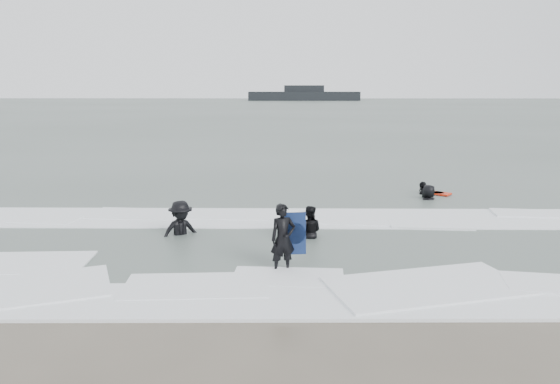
{
  "coord_description": "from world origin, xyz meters",
  "views": [
    {
      "loc": [
        0.21,
        -10.59,
        4.17
      ],
      "look_at": [
        0.0,
        5.0,
        1.1
      ],
      "focal_mm": 35.0,
      "sensor_mm": 36.0,
      "label": 1
    }
  ],
  "objects_px": {
    "surfer_right_far": "(428,201)",
    "surfer_wading": "(309,239)",
    "vessel_horizon": "(304,95)",
    "surfer_breaker": "(181,237)",
    "surfer_centre": "(283,272)",
    "surfer_right_near": "(423,195)"
  },
  "relations": [
    {
      "from": "surfer_right_near",
      "to": "vessel_horizon",
      "type": "xyz_separation_m",
      "value": [
        -0.88,
        126.54,
        1.48
      ]
    },
    {
      "from": "surfer_centre",
      "to": "vessel_horizon",
      "type": "bearing_deg",
      "value": 68.29
    },
    {
      "from": "surfer_wading",
      "to": "surfer_breaker",
      "type": "xyz_separation_m",
      "value": [
        -3.56,
        0.13,
        0.0
      ]
    },
    {
      "from": "surfer_centre",
      "to": "surfer_right_near",
      "type": "bearing_deg",
      "value": 39.31
    },
    {
      "from": "surfer_right_far",
      "to": "surfer_wading",
      "type": "bearing_deg",
      "value": 5.82
    },
    {
      "from": "vessel_horizon",
      "to": "surfer_breaker",
      "type": "bearing_deg",
      "value": -93.16
    },
    {
      "from": "surfer_centre",
      "to": "surfer_breaker",
      "type": "relative_size",
      "value": 0.85
    },
    {
      "from": "surfer_breaker",
      "to": "surfer_right_near",
      "type": "bearing_deg",
      "value": 5.89
    },
    {
      "from": "surfer_centre",
      "to": "vessel_horizon",
      "type": "relative_size",
      "value": 0.05
    },
    {
      "from": "surfer_right_near",
      "to": "vessel_horizon",
      "type": "height_order",
      "value": "vessel_horizon"
    },
    {
      "from": "surfer_breaker",
      "to": "surfer_right_far",
      "type": "bearing_deg",
      "value": 0.72
    },
    {
      "from": "surfer_breaker",
      "to": "vessel_horizon",
      "type": "height_order",
      "value": "vessel_horizon"
    },
    {
      "from": "surfer_centre",
      "to": "surfer_wading",
      "type": "xyz_separation_m",
      "value": [
        0.7,
        2.73,
        0.0
      ]
    },
    {
      "from": "surfer_breaker",
      "to": "surfer_right_far",
      "type": "xyz_separation_m",
      "value": [
        8.12,
        4.94,
        0.0
      ]
    },
    {
      "from": "surfer_right_near",
      "to": "surfer_wading",
      "type": "bearing_deg",
      "value": -3.65
    },
    {
      "from": "surfer_wading",
      "to": "vessel_horizon",
      "type": "height_order",
      "value": "vessel_horizon"
    },
    {
      "from": "surfer_centre",
      "to": "surfer_wading",
      "type": "distance_m",
      "value": 2.82
    },
    {
      "from": "surfer_wading",
      "to": "surfer_breaker",
      "type": "height_order",
      "value": "surfer_breaker"
    },
    {
      "from": "surfer_centre",
      "to": "surfer_breaker",
      "type": "distance_m",
      "value": 4.05
    },
    {
      "from": "surfer_centre",
      "to": "surfer_wading",
      "type": "height_order",
      "value": "surfer_centre"
    },
    {
      "from": "surfer_right_near",
      "to": "vessel_horizon",
      "type": "relative_size",
      "value": 0.06
    },
    {
      "from": "surfer_centre",
      "to": "surfer_right_far",
      "type": "relative_size",
      "value": 0.92
    }
  ]
}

